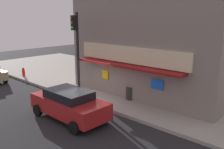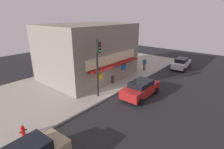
# 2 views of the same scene
# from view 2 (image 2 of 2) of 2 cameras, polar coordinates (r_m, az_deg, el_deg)

# --- Properties ---
(ground_plane) EXTENTS (53.96, 53.96, 0.00)m
(ground_plane) POSITION_cam_2_polar(r_m,az_deg,el_deg) (17.48, 1.07, -6.73)
(ground_plane) COLOR #232326
(sidewalk) EXTENTS (35.97, 11.01, 0.18)m
(sidewalk) POSITION_cam_2_polar(r_m,az_deg,el_deg) (21.03, -10.76, -2.21)
(sidewalk) COLOR #A39E93
(sidewalk) RESTS_ON ground_plane
(corner_building) EXTENTS (10.62, 8.64, 6.40)m
(corner_building) POSITION_cam_2_polar(r_m,az_deg,el_deg) (21.70, -7.80, 7.68)
(corner_building) COLOR gray
(corner_building) RESTS_ON sidewalk
(traffic_light) EXTENTS (0.32, 0.58, 5.40)m
(traffic_light) POSITION_cam_2_polar(r_m,az_deg,el_deg) (15.67, -4.68, 4.28)
(traffic_light) COLOR black
(traffic_light) RESTS_ON sidewalk
(fire_hydrant) EXTENTS (0.49, 0.25, 0.74)m
(fire_hydrant) POSITION_cam_2_polar(r_m,az_deg,el_deg) (13.10, -27.23, -16.04)
(fire_hydrant) COLOR red
(fire_hydrant) RESTS_ON sidewalk
(trash_can) EXTENTS (0.54, 0.54, 0.82)m
(trash_can) POSITION_cam_2_polar(r_m,az_deg,el_deg) (19.96, -0.07, -1.51)
(trash_can) COLOR #2D2D2D
(trash_can) RESTS_ON sidewalk
(pedestrian) EXTENTS (0.58, 0.45, 1.78)m
(pedestrian) POSITION_cam_2_polar(r_m,az_deg,el_deg) (24.51, 10.60, 3.53)
(pedestrian) COLOR brown
(pedestrian) RESTS_ON sidewalk
(potted_plant_by_doorway) EXTENTS (0.76, 0.76, 1.10)m
(potted_plant_by_doorway) POSITION_cam_2_polar(r_m,az_deg,el_deg) (17.69, -9.97, -3.77)
(potted_plant_by_doorway) COLOR brown
(potted_plant_by_doorway) RESTS_ON sidewalk
(parked_car_red) EXTENTS (4.53, 2.11, 1.58)m
(parked_car_red) POSITION_cam_2_polar(r_m,az_deg,el_deg) (17.10, 9.42, -4.54)
(parked_car_red) COLOR #AD1E1E
(parked_car_red) RESTS_ON ground_plane
(parked_car_white) EXTENTS (4.41, 2.14, 1.57)m
(parked_car_white) POSITION_cam_2_polar(r_m,az_deg,el_deg) (27.52, 21.77, 3.43)
(parked_car_white) COLOR silver
(parked_car_white) RESTS_ON ground_plane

